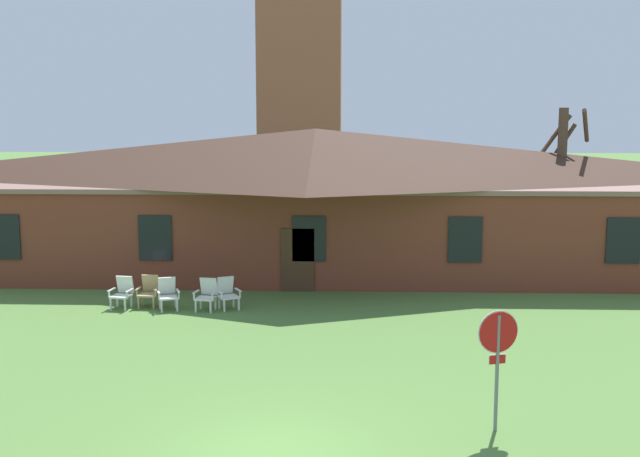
{
  "coord_description": "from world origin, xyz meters",
  "views": [
    {
      "loc": [
        1.32,
        -12.98,
        5.91
      ],
      "look_at": [
        0.53,
        7.89,
        2.79
      ],
      "focal_mm": 44.44,
      "sensor_mm": 36.0,
      "label": 1
    }
  ],
  "objects_px": {
    "stop_sign": "(498,347)",
    "lawn_chair_right_end": "(227,292)",
    "lawn_chair_by_porch": "(123,292)",
    "lawn_chair_left_end": "(168,293)",
    "lawn_chair_near_door": "(149,290)",
    "lawn_chair_middle": "(207,294)"
  },
  "relations": [
    {
      "from": "lawn_chair_near_door",
      "to": "lawn_chair_left_end",
      "type": "xyz_separation_m",
      "value": [
        0.65,
        -0.33,
        0.0
      ]
    },
    {
      "from": "lawn_chair_near_door",
      "to": "lawn_chair_middle",
      "type": "bearing_deg",
      "value": -12.02
    },
    {
      "from": "lawn_chair_by_porch",
      "to": "lawn_chair_right_end",
      "type": "relative_size",
      "value": 1.0
    },
    {
      "from": "stop_sign",
      "to": "lawn_chair_left_end",
      "type": "relative_size",
      "value": 2.4
    },
    {
      "from": "lawn_chair_by_porch",
      "to": "lawn_chair_left_end",
      "type": "xyz_separation_m",
      "value": [
        1.4,
        -0.11,
        0.0
      ]
    },
    {
      "from": "lawn_chair_right_end",
      "to": "lawn_chair_by_porch",
      "type": "bearing_deg",
      "value": -179.48
    },
    {
      "from": "lawn_chair_left_end",
      "to": "lawn_chair_middle",
      "type": "xyz_separation_m",
      "value": [
        1.19,
        -0.06,
        0.0
      ]
    },
    {
      "from": "lawn_chair_left_end",
      "to": "lawn_chair_by_porch",
      "type": "bearing_deg",
      "value": 175.35
    },
    {
      "from": "lawn_chair_middle",
      "to": "lawn_chair_right_end",
      "type": "bearing_deg",
      "value": 19.18
    },
    {
      "from": "lawn_chair_middle",
      "to": "lawn_chair_by_porch",
      "type": "bearing_deg",
      "value": 176.17
    },
    {
      "from": "lawn_chair_right_end",
      "to": "lawn_chair_middle",
      "type": "bearing_deg",
      "value": -160.82
    },
    {
      "from": "lawn_chair_by_porch",
      "to": "lawn_chair_middle",
      "type": "height_order",
      "value": "same"
    },
    {
      "from": "stop_sign",
      "to": "lawn_chair_by_porch",
      "type": "xyz_separation_m",
      "value": [
        -9.57,
        8.95,
        -1.12
      ]
    },
    {
      "from": "lawn_chair_left_end",
      "to": "lawn_chair_near_door",
      "type": "bearing_deg",
      "value": 152.8
    },
    {
      "from": "stop_sign",
      "to": "lawn_chair_right_end",
      "type": "distance_m",
      "value": 11.08
    },
    {
      "from": "lawn_chair_left_end",
      "to": "lawn_chair_right_end",
      "type": "relative_size",
      "value": 1.0
    },
    {
      "from": "lawn_chair_by_porch",
      "to": "lawn_chair_near_door",
      "type": "xyz_separation_m",
      "value": [
        0.75,
        0.22,
        0.0
      ]
    },
    {
      "from": "lawn_chair_near_door",
      "to": "lawn_chair_left_end",
      "type": "relative_size",
      "value": 1.0
    },
    {
      "from": "lawn_chair_by_porch",
      "to": "lawn_chair_left_end",
      "type": "height_order",
      "value": "same"
    },
    {
      "from": "lawn_chair_by_porch",
      "to": "lawn_chair_middle",
      "type": "bearing_deg",
      "value": -3.83
    },
    {
      "from": "lawn_chair_near_door",
      "to": "lawn_chair_right_end",
      "type": "bearing_deg",
      "value": -4.48
    },
    {
      "from": "lawn_chair_near_door",
      "to": "lawn_chair_left_end",
      "type": "distance_m",
      "value": 0.73
    }
  ]
}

